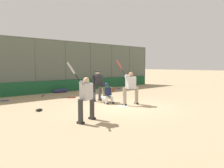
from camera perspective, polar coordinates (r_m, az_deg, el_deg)
The scene contains 15 objects.
ground_plane at distance 10.98m, azimuth 2.82°, elevation -5.86°, with size 160.00×160.00×0.00m, color tan.
home_plate_marker at distance 10.97m, azimuth 2.82°, elevation -5.83°, with size 0.43×0.43×0.01m, color white.
backstop_fence at distance 16.94m, azimuth -15.58°, elevation 4.81°, with size 22.00×0.08×3.97m.
padding_wall at distance 16.93m, azimuth -15.30°, elevation -0.67°, with size 21.48×0.18×0.90m, color #19512D.
bleachers_beyond at distance 18.04m, azimuth -26.27°, elevation -0.89°, with size 15.35×1.95×1.16m.
batter_at_plate at distance 11.31m, azimuth 4.86°, elevation -0.81°, with size 0.98×0.81×2.30m.
catcher_behind_plate at distance 11.72m, azimuth -1.15°, elevation -2.30°, with size 0.59×0.70×1.12m.
umpire_home at distance 12.49m, azimuth -3.86°, elevation -0.20°, with size 0.71×0.47×1.74m.
batter_on_deck at distance 7.98m, azimuth -6.78°, elevation -3.53°, with size 1.12×0.54×2.17m.
spare_bat_near_backstop at distance 13.91m, azimuth -10.76°, elevation -3.50°, with size 0.82×0.39×0.07m.
spare_bat_by_padding at distance 15.39m, azimuth -17.60°, elevation -2.84°, with size 0.52×0.78×0.07m.
spare_bat_third_base_side at distance 18.82m, azimuth 1.39°, elevation -1.22°, with size 0.83×0.20×0.07m.
spare_bat_first_base_side at distance 13.94m, azimuth -26.55°, elevation -3.93°, with size 0.84×0.19×0.07m.
fielding_glove_on_dirt at distance 10.37m, azimuth -18.55°, elevation -6.43°, with size 0.32×0.24×0.11m.
equipment_bag_dugout_side at distance 16.79m, azimuth -13.26°, elevation -1.73°, with size 1.20×0.29×0.29m.
Camera 1 is at (7.65, 7.59, 2.06)m, focal length 35.00 mm.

